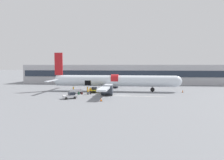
{
  "coord_description": "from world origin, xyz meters",
  "views": [
    {
      "loc": [
        3.27,
        -49.47,
        7.36
      ],
      "look_at": [
        -2.39,
        3.61,
        3.44
      ],
      "focal_mm": 32.0,
      "sensor_mm": 36.0,
      "label": 1
    }
  ],
  "objects_px": {
    "baggage_tug_lead": "(70,96)",
    "airplane": "(113,81)",
    "baggage_tug_mid": "(94,90)",
    "ground_crew_loader_b": "(73,89)",
    "ground_crew_driver": "(88,92)",
    "ground_crew_supervisor": "(90,91)",
    "ground_crew_loader_a": "(87,89)",
    "baggage_cart_loading": "(77,91)",
    "suitcase_on_tarmac_upright": "(82,93)",
    "suitcase_on_tarmac_spare": "(79,93)"
  },
  "relations": [
    {
      "from": "baggage_tug_lead",
      "to": "airplane",
      "type": "bearing_deg",
      "value": 59.33
    },
    {
      "from": "baggage_tug_mid",
      "to": "ground_crew_loader_b",
      "type": "height_order",
      "value": "baggage_tug_mid"
    },
    {
      "from": "ground_crew_driver",
      "to": "baggage_tug_lead",
      "type": "bearing_deg",
      "value": -113.54
    },
    {
      "from": "baggage_tug_mid",
      "to": "ground_crew_loader_b",
      "type": "relative_size",
      "value": 1.53
    },
    {
      "from": "airplane",
      "to": "baggage_tug_lead",
      "type": "bearing_deg",
      "value": -120.67
    },
    {
      "from": "baggage_tug_mid",
      "to": "ground_crew_supervisor",
      "type": "distance_m",
      "value": 2.64
    },
    {
      "from": "ground_crew_loader_b",
      "to": "ground_crew_loader_a",
      "type": "bearing_deg",
      "value": -0.49
    },
    {
      "from": "ground_crew_loader_b",
      "to": "ground_crew_supervisor",
      "type": "height_order",
      "value": "ground_crew_supervisor"
    },
    {
      "from": "baggage_tug_lead",
      "to": "baggage_cart_loading",
      "type": "relative_size",
      "value": 0.8
    },
    {
      "from": "ground_crew_driver",
      "to": "ground_crew_supervisor",
      "type": "height_order",
      "value": "ground_crew_supervisor"
    },
    {
      "from": "baggage_tug_mid",
      "to": "ground_crew_supervisor",
      "type": "relative_size",
      "value": 1.31
    },
    {
      "from": "ground_crew_loader_a",
      "to": "suitcase_on_tarmac_upright",
      "type": "height_order",
      "value": "ground_crew_loader_a"
    },
    {
      "from": "ground_crew_loader_b",
      "to": "suitcase_on_tarmac_upright",
      "type": "relative_size",
      "value": 2.39
    },
    {
      "from": "ground_crew_loader_a",
      "to": "ground_crew_supervisor",
      "type": "height_order",
      "value": "ground_crew_supervisor"
    },
    {
      "from": "ground_crew_supervisor",
      "to": "ground_crew_loader_a",
      "type": "bearing_deg",
      "value": 112.67
    },
    {
      "from": "baggage_cart_loading",
      "to": "ground_crew_supervisor",
      "type": "distance_m",
      "value": 4.15
    },
    {
      "from": "baggage_tug_mid",
      "to": "suitcase_on_tarmac_upright",
      "type": "relative_size",
      "value": 3.66
    },
    {
      "from": "airplane",
      "to": "ground_crew_loader_b",
      "type": "bearing_deg",
      "value": -167.43
    },
    {
      "from": "airplane",
      "to": "ground_crew_loader_a",
      "type": "relative_size",
      "value": 24.37
    },
    {
      "from": "baggage_tug_lead",
      "to": "ground_crew_supervisor",
      "type": "bearing_deg",
      "value": 67.42
    },
    {
      "from": "baggage_tug_lead",
      "to": "ground_crew_loader_a",
      "type": "xyz_separation_m",
      "value": [
        1.31,
        11.32,
        0.17
      ]
    },
    {
      "from": "airplane",
      "to": "suitcase_on_tarmac_upright",
      "type": "relative_size",
      "value": 58.33
    },
    {
      "from": "baggage_cart_loading",
      "to": "baggage_tug_mid",
      "type": "bearing_deg",
      "value": 17.45
    },
    {
      "from": "baggage_tug_mid",
      "to": "ground_crew_loader_a",
      "type": "relative_size",
      "value": 1.53
    },
    {
      "from": "ground_crew_driver",
      "to": "baggage_cart_loading",
      "type": "bearing_deg",
      "value": 147.16
    },
    {
      "from": "airplane",
      "to": "ground_crew_supervisor",
      "type": "xyz_separation_m",
      "value": [
        -5.17,
        -6.55,
        -1.89
      ]
    },
    {
      "from": "airplane",
      "to": "baggage_tug_mid",
      "type": "relative_size",
      "value": 15.95
    },
    {
      "from": "baggage_tug_mid",
      "to": "suitcase_on_tarmac_upright",
      "type": "distance_m",
      "value": 4.1
    },
    {
      "from": "baggage_tug_mid",
      "to": "suitcase_on_tarmac_spare",
      "type": "distance_m",
      "value": 5.01
    },
    {
      "from": "ground_crew_loader_b",
      "to": "suitcase_on_tarmac_spare",
      "type": "bearing_deg",
      "value": -60.55
    },
    {
      "from": "ground_crew_loader_a",
      "to": "ground_crew_supervisor",
      "type": "relative_size",
      "value": 0.86
    },
    {
      "from": "ground_crew_driver",
      "to": "suitcase_on_tarmac_spare",
      "type": "distance_m",
      "value": 2.42
    },
    {
      "from": "airplane",
      "to": "suitcase_on_tarmac_upright",
      "type": "bearing_deg",
      "value": -135.68
    },
    {
      "from": "suitcase_on_tarmac_spare",
      "to": "suitcase_on_tarmac_upright",
      "type": "bearing_deg",
      "value": 46.92
    },
    {
      "from": "ground_crew_loader_a",
      "to": "ground_crew_supervisor",
      "type": "bearing_deg",
      "value": -67.33
    },
    {
      "from": "airplane",
      "to": "baggage_tug_mid",
      "type": "xyz_separation_m",
      "value": [
        -4.65,
        -3.98,
        -2.17
      ]
    },
    {
      "from": "airplane",
      "to": "ground_crew_loader_a",
      "type": "distance_m",
      "value": 7.58
    },
    {
      "from": "baggage_tug_mid",
      "to": "ground_crew_loader_b",
      "type": "xyz_separation_m",
      "value": [
        -6.27,
        1.54,
        0.14
      ]
    },
    {
      "from": "ground_crew_supervisor",
      "to": "suitcase_on_tarmac_spare",
      "type": "distance_m",
      "value": 3.06
    },
    {
      "from": "ground_crew_loader_b",
      "to": "suitcase_on_tarmac_spare",
      "type": "relative_size",
      "value": 1.94
    },
    {
      "from": "suitcase_on_tarmac_spare",
      "to": "baggage_tug_mid",
      "type": "bearing_deg",
      "value": 49.43
    },
    {
      "from": "ground_crew_driver",
      "to": "ground_crew_loader_b",
      "type": "bearing_deg",
      "value": 135.61
    },
    {
      "from": "ground_crew_loader_b",
      "to": "ground_crew_driver",
      "type": "relative_size",
      "value": 0.99
    },
    {
      "from": "ground_crew_supervisor",
      "to": "ground_crew_driver",
      "type": "bearing_deg",
      "value": -107.34
    },
    {
      "from": "suitcase_on_tarmac_spare",
      "to": "baggage_tug_lead",
      "type": "bearing_deg",
      "value": -92.62
    },
    {
      "from": "suitcase_on_tarmac_spare",
      "to": "ground_crew_driver",
      "type": "bearing_deg",
      "value": 1.61
    },
    {
      "from": "baggage_tug_lead",
      "to": "baggage_cart_loading",
      "type": "height_order",
      "value": "baggage_tug_lead"
    },
    {
      "from": "baggage_tug_mid",
      "to": "ground_crew_driver",
      "type": "height_order",
      "value": "baggage_tug_mid"
    },
    {
      "from": "ground_crew_loader_b",
      "to": "suitcase_on_tarmac_upright",
      "type": "bearing_deg",
      "value": -51.95
    },
    {
      "from": "baggage_tug_lead",
      "to": "ground_crew_driver",
      "type": "xyz_separation_m",
      "value": [
        2.65,
        6.08,
        0.18
      ]
    }
  ]
}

